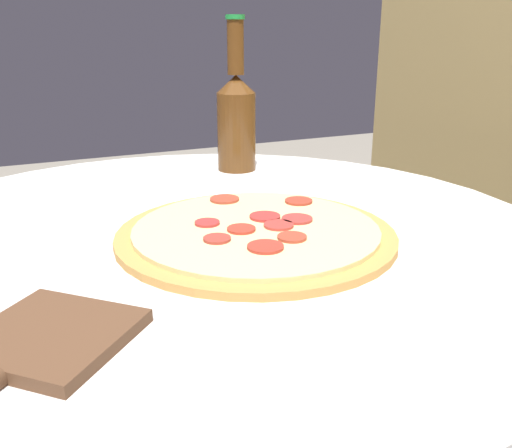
# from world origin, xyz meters

# --- Properties ---
(table) EXTENTS (0.95, 0.95, 0.76)m
(table) POSITION_xyz_m (0.00, 0.00, 0.58)
(table) COLOR silver
(table) RESTS_ON ground_plane
(pizza) EXTENTS (0.35, 0.35, 0.02)m
(pizza) POSITION_xyz_m (0.06, 0.05, 0.77)
(pizza) COLOR #C68E47
(pizza) RESTS_ON table
(beer_bottle) EXTENTS (0.07, 0.07, 0.27)m
(beer_bottle) POSITION_xyz_m (-0.29, 0.17, 0.86)
(beer_bottle) COLOR #563314
(beer_bottle) RESTS_ON table
(pizza_paddle) EXTENTS (0.24, 0.24, 0.02)m
(pizza_paddle) POSITION_xyz_m (0.24, -0.24, 0.77)
(pizza_paddle) COLOR brown
(pizza_paddle) RESTS_ON table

